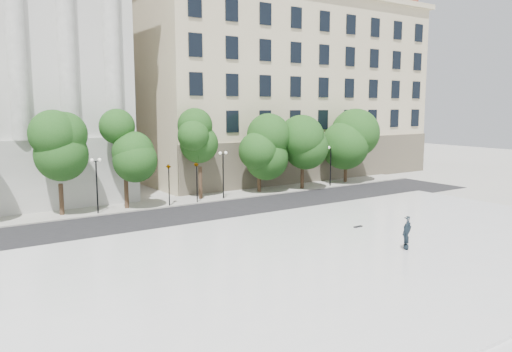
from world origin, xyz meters
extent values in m
plane|color=#B0AEA6|center=(0.00, 0.00, 0.00)|extent=(160.00, 160.00, 0.00)
cube|color=silver|center=(0.00, 3.00, 0.23)|extent=(44.00, 22.00, 0.45)
cube|color=black|center=(0.00, 18.00, 0.01)|extent=(60.00, 8.00, 0.02)
cube|color=#AEACA1|center=(0.00, 24.00, 0.06)|extent=(60.00, 4.00, 0.12)
cube|color=beige|center=(20.00, 39.00, 10.50)|extent=(36.00, 26.00, 21.00)
cube|color=#A64335|center=(20.00, 39.00, 22.30)|extent=(34.00, 24.00, 1.40)
cylinder|color=black|center=(-0.62, 22.30, 1.75)|extent=(0.10, 0.10, 3.50)
imported|color=black|center=(-0.62, 22.30, 3.88)|extent=(0.78, 1.91, 0.75)
cylinder|color=black|center=(2.06, 22.30, 1.75)|extent=(0.10, 0.10, 3.50)
imported|color=black|center=(2.06, 22.30, 3.83)|extent=(0.53, 1.65, 0.65)
imported|color=black|center=(4.66, 1.31, 0.71)|extent=(1.28, 2.05, 0.53)
cube|color=black|center=(6.29, 6.69, 0.49)|extent=(0.73, 0.21, 0.07)
cylinder|color=#382619|center=(-9.19, 23.66, 1.30)|extent=(0.36, 0.36, 2.60)
sphere|color=#184714|center=(-9.19, 23.66, 4.82)|extent=(3.96, 3.96, 3.96)
cylinder|color=#382619|center=(-4.03, 23.34, 1.53)|extent=(0.36, 0.36, 3.06)
sphere|color=#184714|center=(-4.03, 23.34, 5.69)|extent=(3.45, 3.45, 3.45)
cylinder|color=#382619|center=(3.14, 23.71, 1.54)|extent=(0.36, 0.36, 3.08)
sphere|color=#184714|center=(3.14, 23.71, 5.73)|extent=(3.43, 3.43, 3.43)
cylinder|color=#382619|center=(9.82, 23.83, 1.24)|extent=(0.36, 0.36, 2.49)
sphere|color=#184714|center=(9.82, 23.83, 4.62)|extent=(3.89, 3.89, 3.89)
cylinder|color=#382619|center=(14.71, 23.04, 1.34)|extent=(0.36, 0.36, 2.67)
sphere|color=#184714|center=(14.71, 23.04, 4.96)|extent=(4.18, 4.18, 4.18)
cylinder|color=#382619|center=(21.63, 23.81, 1.34)|extent=(0.36, 0.36, 2.68)
sphere|color=#184714|center=(21.63, 23.81, 4.98)|extent=(4.57, 4.57, 4.57)
cylinder|color=black|center=(-6.67, 22.60, 2.16)|extent=(0.12, 0.12, 4.32)
cube|color=black|center=(-6.67, 22.60, 4.32)|extent=(0.60, 0.06, 0.06)
sphere|color=white|center=(-6.97, 22.60, 4.42)|extent=(0.28, 0.28, 0.28)
sphere|color=white|center=(-6.37, 22.60, 4.42)|extent=(0.28, 0.28, 0.28)
cylinder|color=black|center=(4.94, 22.60, 2.13)|extent=(0.12, 0.12, 4.27)
cube|color=black|center=(4.94, 22.60, 4.27)|extent=(0.60, 0.06, 0.06)
sphere|color=white|center=(4.64, 22.60, 4.37)|extent=(0.28, 0.28, 0.28)
sphere|color=white|center=(5.24, 22.60, 4.37)|extent=(0.28, 0.28, 0.28)
cylinder|color=black|center=(18.26, 22.60, 2.08)|extent=(0.12, 0.12, 4.16)
cube|color=black|center=(18.26, 22.60, 4.16)|extent=(0.60, 0.06, 0.06)
sphere|color=white|center=(17.96, 22.60, 4.26)|extent=(0.28, 0.28, 0.28)
sphere|color=white|center=(18.56, 22.60, 4.26)|extent=(0.28, 0.28, 0.28)
camera|label=1|loc=(-18.03, -16.95, 8.65)|focal=35.00mm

